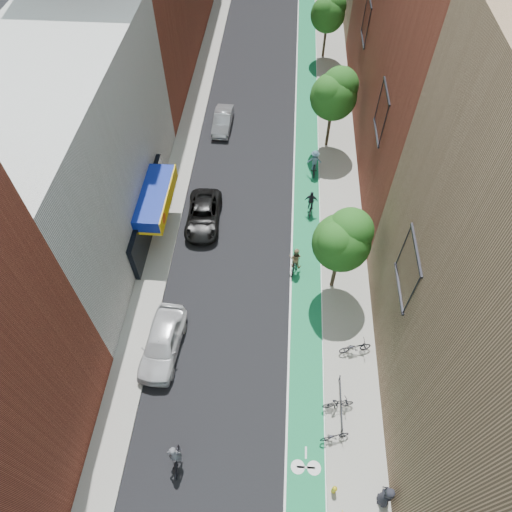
% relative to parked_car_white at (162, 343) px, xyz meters
% --- Properties ---
extents(ground, '(160.00, 160.00, 0.00)m').
position_rel_parked_car_white_xyz_m(ground, '(4.24, -4.85, -0.84)').
color(ground, black).
rests_on(ground, ground).
extents(bike_lane, '(2.00, 68.00, 0.01)m').
position_rel_parked_car_white_xyz_m(bike_lane, '(8.24, 21.15, -0.83)').
color(bike_lane, '#136C44').
rests_on(bike_lane, ground).
extents(sidewalk_left, '(2.00, 68.00, 0.15)m').
position_rel_parked_car_white_xyz_m(sidewalk_left, '(-1.76, 21.15, -0.76)').
color(sidewalk_left, gray).
rests_on(sidewalk_left, ground).
extents(sidewalk_right, '(3.00, 68.00, 0.15)m').
position_rel_parked_car_white_xyz_m(sidewalk_right, '(10.74, 21.15, -0.76)').
color(sidewalk_right, gray).
rests_on(sidewalk_right, ground).
extents(building_left_white, '(8.00, 20.00, 12.00)m').
position_rel_parked_car_white_xyz_m(building_left_white, '(-6.76, 9.15, 5.16)').
color(building_left_white, silver).
rests_on(building_left_white, ground).
extents(tree_near, '(3.40, 3.36, 6.42)m').
position_rel_parked_car_white_xyz_m(tree_near, '(9.89, 5.17, 3.82)').
color(tree_near, '#332619').
rests_on(tree_near, ground).
extents(tree_mid, '(3.55, 3.53, 6.74)m').
position_rel_parked_car_white_xyz_m(tree_mid, '(9.89, 19.17, 4.05)').
color(tree_mid, '#332619').
rests_on(tree_mid, ground).
extents(tree_far, '(3.30, 3.25, 6.21)m').
position_rel_parked_car_white_xyz_m(tree_far, '(9.89, 33.17, 3.66)').
color(tree_far, '#332619').
rests_on(tree_far, ground).
extents(parked_car_white, '(2.31, 5.05, 1.68)m').
position_rel_parked_car_white_xyz_m(parked_car_white, '(0.00, 0.00, 0.00)').
color(parked_car_white, silver).
rests_on(parked_car_white, ground).
extents(parked_car_black, '(2.45, 5.04, 1.38)m').
position_rel_parked_car_white_xyz_m(parked_car_black, '(0.93, 10.07, -0.15)').
color(parked_car_black, black).
rests_on(parked_car_black, ground).
extents(parked_car_silver, '(1.55, 4.14, 1.35)m').
position_rel_parked_car_white_xyz_m(parked_car_silver, '(1.05, 21.03, -0.16)').
color(parked_car_silver, '#94979C').
rests_on(parked_car_silver, ground).
extents(cyclist_lead, '(0.72, 1.68, 2.21)m').
position_rel_parked_car_white_xyz_m(cyclist_lead, '(1.85, -6.06, -0.06)').
color(cyclist_lead, black).
rests_on(cyclist_lead, ground).
extents(cyclist_lane_near, '(0.94, 1.67, 2.02)m').
position_rel_parked_car_white_xyz_m(cyclist_lane_near, '(7.44, 6.30, 0.03)').
color(cyclist_lane_near, black).
rests_on(cyclist_lane_near, ground).
extents(cyclist_lane_mid, '(0.96, 1.74, 1.92)m').
position_rel_parked_car_white_xyz_m(cyclist_lane_mid, '(8.49, 11.54, -0.13)').
color(cyclist_lane_mid, black).
rests_on(cyclist_lane_mid, ground).
extents(cyclist_lane_far, '(1.14, 1.73, 2.06)m').
position_rel_parked_car_white_xyz_m(cyclist_lane_far, '(8.76, 15.82, 0.08)').
color(cyclist_lane_far, black).
rests_on(cyclist_lane_far, ground).
extents(parked_bike_near, '(1.60, 0.94, 0.80)m').
position_rel_parked_car_white_xyz_m(parked_bike_near, '(9.64, -4.39, -0.29)').
color(parked_bike_near, black).
rests_on(parked_bike_near, sidewalk_right).
extents(parked_bike_mid, '(1.74, 0.77, 1.01)m').
position_rel_parked_car_white_xyz_m(parked_bike_mid, '(9.87, -2.74, -0.18)').
color(parked_bike_mid, black).
rests_on(parked_bike_mid, sidewalk_right).
extents(parked_bike_far, '(1.98, 1.09, 0.98)m').
position_rel_parked_car_white_xyz_m(parked_bike_far, '(10.98, 0.60, -0.20)').
color(parked_bike_far, black).
rests_on(parked_bike_far, sidewalk_right).
extents(pedestrian, '(0.76, 1.01, 1.85)m').
position_rel_parked_car_white_xyz_m(pedestrian, '(11.84, -7.07, 0.24)').
color(pedestrian, black).
rests_on(pedestrian, sidewalk_right).
extents(fire_hydrant, '(0.24, 0.24, 0.68)m').
position_rel_parked_car_white_xyz_m(fire_hydrant, '(9.54, -6.85, -0.32)').
color(fire_hydrant, gold).
rests_on(fire_hydrant, sidewalk_right).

